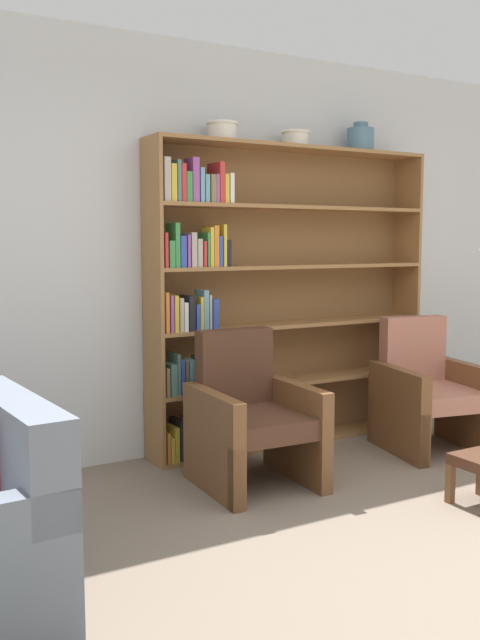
{
  "coord_description": "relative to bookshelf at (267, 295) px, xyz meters",
  "views": [
    {
      "loc": [
        -2.51,
        -1.9,
        1.44
      ],
      "look_at": [
        -0.29,
        1.93,
        0.95
      ],
      "focal_mm": 40.0,
      "sensor_mm": 36.0,
      "label": 1
    }
  ],
  "objects": [
    {
      "name": "wall_back",
      "position": [
        -0.14,
        0.17,
        0.31
      ],
      "size": [
        12.0,
        0.06,
        2.75
      ],
      "color": "silver",
      "rests_on": "ground"
    },
    {
      "name": "bookshelf",
      "position": [
        0.0,
        0.0,
        0.0
      ],
      "size": [
        2.16,
        0.3,
        2.09
      ],
      "color": "olive",
      "rests_on": "ground"
    },
    {
      "name": "bowl_terracotta",
      "position": [
        -0.37,
        -0.02,
        1.1
      ],
      "size": [
        0.21,
        0.21,
        0.12
      ],
      "color": "silver",
      "rests_on": "bookshelf"
    },
    {
      "name": "bowl_cream",
      "position": [
        0.21,
        -0.02,
        1.09
      ],
      "size": [
        0.2,
        0.2,
        0.11
      ],
      "color": "silver",
      "rests_on": "bookshelf"
    },
    {
      "name": "vase_tall",
      "position": [
        0.79,
        -0.02,
        1.12
      ],
      "size": [
        0.2,
        0.2,
        0.21
      ],
      "color": "slate",
      "rests_on": "bookshelf"
    },
    {
      "name": "armchair_leather",
      "position": [
        -0.52,
        -0.64,
        -0.68
      ],
      "size": [
        0.67,
        0.71,
        0.9
      ],
      "rotation": [
        0.0,
        0.0,
        3.09
      ],
      "color": "brown",
      "rests_on": "ground"
    },
    {
      "name": "armchair_cushioned",
      "position": [
        0.93,
        -0.64,
        -0.68
      ],
      "size": [
        0.76,
        0.79,
        0.9
      ],
      "rotation": [
        0.0,
        0.0,
        2.94
      ],
      "color": "brown",
      "rests_on": "ground"
    }
  ]
}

